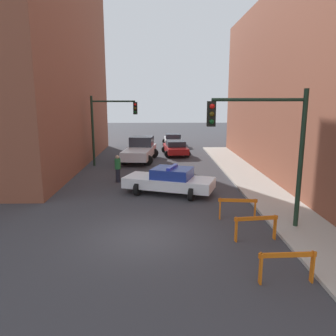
{
  "coord_description": "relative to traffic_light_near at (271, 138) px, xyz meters",
  "views": [
    {
      "loc": [
        0.68,
        -11.27,
        4.93
      ],
      "look_at": [
        1.07,
        6.64,
        1.17
      ],
      "focal_mm": 35.0,
      "sensor_mm": 36.0,
      "label": 1
    }
  ],
  "objects": [
    {
      "name": "ground_plane",
      "position": [
        -4.73,
        -0.62,
        -3.53
      ],
      "size": [
        120.0,
        120.0,
        0.0
      ],
      "primitive_type": "plane",
      "color": "#38383D"
    },
    {
      "name": "sidewalk_right",
      "position": [
        1.47,
        -0.62,
        -3.47
      ],
      "size": [
        2.4,
        44.0,
        0.12
      ],
      "color": "#B2ADA3",
      "rests_on": "ground_plane"
    },
    {
      "name": "traffic_light_near",
      "position": [
        0.0,
        0.0,
        0.0
      ],
      "size": [
        3.64,
        0.35,
        5.2
      ],
      "color": "black",
      "rests_on": "sidewalk_right"
    },
    {
      "name": "traffic_light_far",
      "position": [
        -8.03,
        12.67,
        -0.13
      ],
      "size": [
        3.44,
        0.35,
        5.2
      ],
      "color": "black",
      "rests_on": "ground_plane"
    },
    {
      "name": "police_car",
      "position": [
        -3.59,
        4.95,
        -2.81
      ],
      "size": [
        5.05,
        3.32,
        1.52
      ],
      "rotation": [
        0.0,
        0.0,
        1.23
      ],
      "color": "white",
      "rests_on": "ground_plane"
    },
    {
      "name": "white_truck",
      "position": [
        -5.75,
        14.62,
        -2.62
      ],
      "size": [
        3.04,
        5.6,
        1.9
      ],
      "rotation": [
        0.0,
        0.0,
        -0.12
      ],
      "color": "silver",
      "rests_on": "ground_plane"
    },
    {
      "name": "parked_car_near",
      "position": [
        -2.74,
        17.34,
        -2.86
      ],
      "size": [
        2.54,
        4.45,
        1.31
      ],
      "rotation": [
        0.0,
        0.0,
        0.09
      ],
      "color": "maroon",
      "rests_on": "ground_plane"
    },
    {
      "name": "parked_car_mid",
      "position": [
        -2.74,
        23.45,
        -2.86
      ],
      "size": [
        2.3,
        4.32,
        1.31
      ],
      "rotation": [
        0.0,
        0.0,
        0.01
      ],
      "color": "silver",
      "rests_on": "ground_plane"
    },
    {
      "name": "pedestrian_crossing",
      "position": [
        -6.67,
        7.5,
        -2.67
      ],
      "size": [
        0.5,
        0.5,
        1.66
      ],
      "rotation": [
        0.0,
        0.0,
        3.7
      ],
      "color": "black",
      "rests_on": "ground_plane"
    },
    {
      "name": "barrier_front",
      "position": [
        -0.65,
        -3.82,
        -2.91
      ],
      "size": [
        1.6,
        0.22,
        0.9
      ],
      "rotation": [
        0.0,
        0.0,
        0.04
      ],
      "color": "orange",
      "rests_on": "ground_plane"
    },
    {
      "name": "barrier_mid",
      "position": [
        -0.71,
        -1.06,
        -2.91
      ],
      "size": [
        1.59,
        0.33,
        0.9
      ],
      "rotation": [
        0.0,
        0.0,
        0.12
      ],
      "color": "orange",
      "rests_on": "ground_plane"
    },
    {
      "name": "barrier_back",
      "position": [
        -0.87,
        1.03,
        -2.91
      ],
      "size": [
        1.6,
        0.32,
        0.9
      ],
      "rotation": [
        0.0,
        0.0,
        -0.11
      ],
      "color": "orange",
      "rests_on": "ground_plane"
    }
  ]
}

